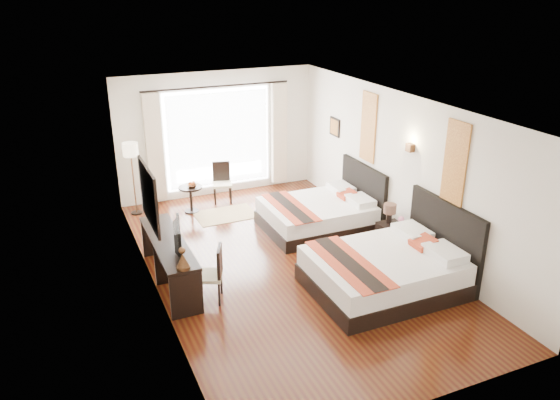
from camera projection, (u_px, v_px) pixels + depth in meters
name	position (u px, v px, depth m)	size (l,w,h in m)	color
floor	(286.00, 263.00, 9.53)	(4.50, 7.50, 0.01)	#3B120A
ceiling	(287.00, 105.00, 8.49)	(4.50, 7.50, 0.02)	white
wall_headboard	(400.00, 171.00, 9.85)	(0.01, 7.50, 2.80)	silver
wall_desk	(150.00, 209.00, 8.18)	(0.01, 7.50, 2.80)	silver
wall_window	(218.00, 134.00, 12.20)	(4.50, 0.01, 2.80)	silver
wall_entry	(430.00, 301.00, 5.83)	(4.50, 0.01, 2.80)	silver
window_glass	(218.00, 139.00, 12.22)	(2.40, 0.02, 2.20)	white
sheer_curtain	(219.00, 139.00, 12.17)	(2.30, 0.02, 2.10)	white
drape_left	(154.00, 148.00, 11.60)	(0.35, 0.14, 2.35)	beige
drape_right	(279.00, 134.00, 12.68)	(0.35, 0.14, 2.35)	beige
art_panel_near	(455.00, 164.00, 8.44)	(0.03, 0.50, 1.35)	brown
art_panel_far	(368.00, 127.00, 10.56)	(0.03, 0.50, 1.35)	brown
wall_sconce	(410.00, 148.00, 9.37)	(0.10, 0.14, 0.14)	#4C301B
mirror_frame	(149.00, 196.00, 8.27)	(0.04, 1.25, 0.95)	black
mirror_glass	(150.00, 196.00, 8.28)	(0.01, 1.12, 0.82)	white
bed_near	(388.00, 269.00, 8.63)	(2.32, 1.81, 1.31)	black
bed_far	(321.00, 213.00, 10.80)	(2.11, 1.65, 1.19)	black
nightstand	(392.00, 238.00, 9.91)	(0.42, 0.52, 0.50)	black
table_lamp	(390.00, 210.00, 9.82)	(0.23, 0.23, 0.36)	black
vase	(401.00, 225.00, 9.64)	(0.13, 0.13, 0.13)	black
console_desk	(170.00, 261.00, 8.79)	(0.50, 2.20, 0.76)	black
television	(174.00, 237.00, 8.23)	(0.79, 0.10, 0.46)	black
bronze_figurine	(183.00, 259.00, 7.74)	(0.20, 0.20, 0.30)	#4C301B
desk_chair	(210.00, 284.00, 8.34)	(0.55, 0.55, 0.90)	#B7B08C
floor_lamp	(131.00, 154.00, 11.08)	(0.31, 0.31, 1.55)	black
side_table	(191.00, 199.00, 11.55)	(0.49, 0.49, 0.57)	black
fruit_bowl	(192.00, 186.00, 11.42)	(0.21, 0.21, 0.05)	#4E321C
window_chair	(222.00, 190.00, 12.12)	(0.49, 0.49, 0.88)	#B7B08C
jute_rug	(226.00, 215.00, 11.49)	(1.25, 0.85, 0.01)	#9D8C5E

